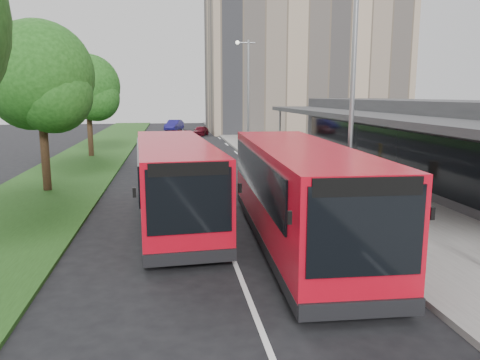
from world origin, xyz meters
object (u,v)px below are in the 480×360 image
Objects in this scene: lamp_post_far at (247,88)px; tree_far at (88,91)px; car_near at (201,131)px; lamp_post_near at (350,80)px; bus_second at (174,181)px; bollard at (268,152)px; car_far at (174,125)px; litter_bin at (317,172)px; bus_main at (299,194)px; tree_mid at (40,82)px.

tree_far is at bearing -175.13° from lamp_post_far.
lamp_post_far is 2.63× the size of car_near.
lamp_post_near reaches higher than bus_second.
lamp_post_near is at bearing -67.75° from car_near.
tree_far is 11.17m from lamp_post_far.
lamp_post_far is at bearing 95.63° from bollard.
car_far is (-2.69, 7.38, 0.13)m from car_near.
car_far is (5.97, 23.70, -3.87)m from tree_far.
lamp_post_far reaches higher than car_far.
tree_far reaches higher than bollard.
litter_bin is 0.88× the size of bollard.
lamp_post_near is at bearing -90.00° from lamp_post_far.
bus_main is 37.16m from car_near.
bus_second is 2.49× the size of car_far.
tree_far reaches higher than bus_second.
bollard is at bearing -63.49° from car_near.
lamp_post_near is 15.46m from bollard.
litter_bin is at bearing 71.14° from bus_main.
tree_mid is 0.76× the size of bus_second.
lamp_post_far is 22.11m from bus_main.
bus_second is (5.55, -17.79, -3.11)m from tree_far.
tree_far reaches higher than car_far.
bus_main reaches higher than bollard.
car_far reaches higher than car_near.
litter_bin is (12.42, -11.92, -3.95)m from tree_far.
bollard is 0.24× the size of car_far.
lamp_post_far is 16.13m from car_near.
lamp_post_near is at bearing -59.71° from tree_far.
tree_mid is 36.43m from car_far.
tree_mid reaches higher than tree_far.
bollard is 20.69m from car_near.
litter_bin is 36.21m from car_far.
lamp_post_near is 8.56× the size of bollard.
car_far is at bearing 100.26° from litter_bin.
bus_second is (-3.48, 3.03, -0.07)m from bus_main.
bus_main is at bearing -110.89° from litter_bin.
car_far is at bearing 80.51° from tree_mid.
bus_main is at bearing -44.88° from bus_second.
bus_second is 41.50m from car_far.
bollard is (0.50, 14.89, -4.10)m from lamp_post_near.
litter_bin is (3.40, 8.90, -0.91)m from bus_main.
tree_far reaches higher than car_near.
lamp_post_near reaches higher than car_near.
tree_far reaches higher than litter_bin.
bus_main is 10.95× the size of bollard.
bollard is (6.08, 13.63, -0.78)m from bus_second.
bus_second is at bearing -139.51° from litter_bin.
car_near is (3.12, 34.11, -0.88)m from bus_second.
tree_far is 0.68× the size of bus_main.
car_far is (-3.05, 44.52, -0.83)m from bus_main.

